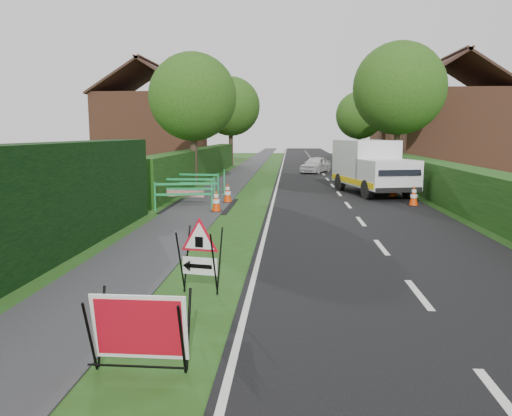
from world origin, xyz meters
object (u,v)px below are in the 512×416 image
object	(u,v)px
works_van	(371,166)
red_rect_sign	(139,329)
hatchback_car	(316,165)
triangle_sign	(198,250)

from	to	relation	value
works_van	red_rect_sign	bearing A→B (deg)	-120.98
works_van	hatchback_car	distance (m)	11.88
triangle_sign	red_rect_sign	bearing A→B (deg)	-81.72
triangle_sign	hatchback_car	size ratio (longest dim) A/B	0.34
triangle_sign	works_van	bearing A→B (deg)	81.68
red_rect_sign	works_van	size ratio (longest dim) A/B	0.20
red_rect_sign	triangle_sign	world-z (taller)	triangle_sign
red_rect_sign	hatchback_car	size ratio (longest dim) A/B	0.34
red_rect_sign	works_van	bearing A→B (deg)	73.81
hatchback_car	red_rect_sign	bearing A→B (deg)	-72.82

